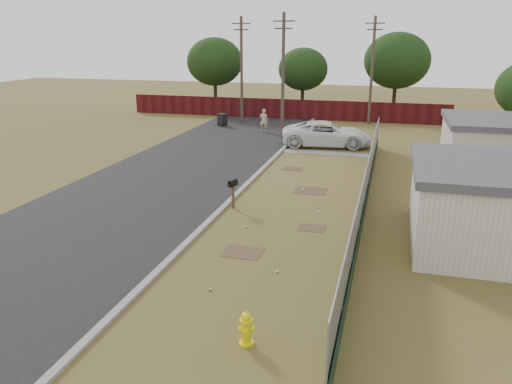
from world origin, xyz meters
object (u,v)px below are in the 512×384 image
(pedestrian, at_px, (264,120))
(pickup_truck, at_px, (327,134))
(trash_bin, at_px, (222,120))
(fire_hydrant, at_px, (246,329))
(mailbox, at_px, (233,186))

(pedestrian, bearing_deg, pickup_truck, 143.17)
(pickup_truck, distance_m, trash_bin, 11.37)
(pickup_truck, bearing_deg, fire_hydrant, 175.27)
(pedestrian, bearing_deg, mailbox, 100.23)
(fire_hydrant, xyz_separation_m, mailbox, (-3.49, 9.78, 0.62))
(mailbox, distance_m, trash_bin, 21.52)
(pedestrian, bearing_deg, trash_bin, -22.03)
(fire_hydrant, height_order, pickup_truck, pickup_truck)
(fire_hydrant, distance_m, pedestrian, 29.12)
(mailbox, xyz_separation_m, pickup_truck, (2.28, 14.31, -0.19))
(mailbox, xyz_separation_m, pedestrian, (-3.35, 18.52, -0.14))
(trash_bin, bearing_deg, mailbox, -69.72)
(mailbox, height_order, pedestrian, pedestrian)
(mailbox, relative_size, trash_bin, 1.27)
(mailbox, height_order, pickup_truck, pickup_truck)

